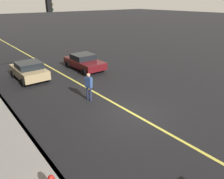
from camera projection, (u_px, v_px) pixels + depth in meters
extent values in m
plane|color=black|center=(131.00, 113.00, 12.09)|extent=(200.00, 200.00, 0.00)
cube|color=gray|center=(7.00, 162.00, 8.32)|extent=(80.00, 2.74, 0.15)
cube|color=slate|center=(39.00, 149.00, 9.05)|extent=(80.00, 0.16, 0.15)
cube|color=#D8CC4C|center=(131.00, 113.00, 12.09)|extent=(80.00, 0.16, 0.01)
cube|color=tan|center=(29.00, 72.00, 16.95)|extent=(3.84, 1.91, 0.64)
cube|color=black|center=(29.00, 65.00, 16.63)|extent=(1.76, 1.75, 0.47)
cylinder|color=black|center=(13.00, 74.00, 17.46)|extent=(0.60, 0.22, 0.60)
cylinder|color=black|center=(36.00, 70.00, 18.53)|extent=(0.60, 0.22, 0.60)
cylinder|color=black|center=(23.00, 83.00, 15.62)|extent=(0.60, 0.22, 0.60)
cylinder|color=black|center=(48.00, 77.00, 16.69)|extent=(0.60, 0.22, 0.60)
cube|color=#591116|center=(84.00, 63.00, 19.38)|extent=(4.28, 1.94, 0.59)
cube|color=black|center=(83.00, 57.00, 19.32)|extent=(1.78, 1.79, 0.47)
cylinder|color=black|center=(102.00, 68.00, 19.01)|extent=(0.60, 0.22, 0.60)
cylinder|color=black|center=(84.00, 72.00, 17.93)|extent=(0.60, 0.22, 0.60)
cylinder|color=black|center=(85.00, 61.00, 21.06)|extent=(0.60, 0.22, 0.60)
cylinder|color=black|center=(68.00, 64.00, 19.97)|extent=(0.60, 0.22, 0.60)
cylinder|color=#262D4C|center=(91.00, 94.00, 13.39)|extent=(0.18, 0.18, 0.88)
cylinder|color=#262D4C|center=(88.00, 93.00, 13.51)|extent=(0.18, 0.18, 0.88)
cube|color=#334C8C|center=(89.00, 82.00, 13.15)|extent=(0.47, 0.35, 0.66)
sphere|color=tan|center=(88.00, 75.00, 12.98)|extent=(0.24, 0.24, 0.24)
cube|color=#26593F|center=(90.00, 81.00, 13.27)|extent=(0.30, 0.24, 0.34)
cube|color=black|center=(49.00, 4.00, 13.14)|extent=(0.28, 0.30, 0.90)
sphere|color=#392905|center=(52.00, 4.00, 13.24)|extent=(0.18, 0.18, 0.18)
sphere|color=black|center=(52.00, 9.00, 13.36)|extent=(0.18, 0.18, 0.18)
sphere|color=red|center=(51.00, 178.00, 6.59)|extent=(0.20, 0.20, 0.20)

